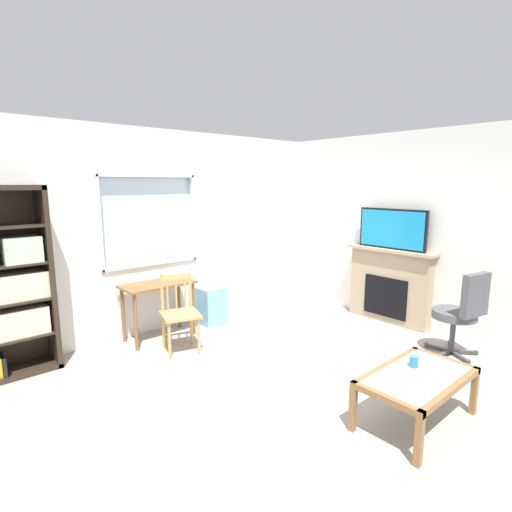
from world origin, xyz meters
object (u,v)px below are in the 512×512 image
(wooden_chair, at_px, (179,313))
(fireplace, at_px, (389,285))
(desk_under_window, at_px, (158,293))
(tv, at_px, (392,229))
(office_chair, at_px, (462,310))
(coffee_table, at_px, (417,381))
(bookshelf, at_px, (1,290))
(plastic_drawer_unit, at_px, (210,305))
(sippy_cup, at_px, (414,361))

(wooden_chair, relative_size, fireplace, 0.71)
(desk_under_window, xyz_separation_m, tv, (2.73, -1.60, 0.74))
(office_chair, relative_size, coffee_table, 0.97)
(bookshelf, distance_m, fireplace, 4.74)
(desk_under_window, bearing_deg, bookshelf, 176.25)
(office_chair, xyz_separation_m, coffee_table, (-1.58, -0.29, -0.19))
(bookshelf, distance_m, plastic_drawer_unit, 2.55)
(wooden_chair, bearing_deg, sippy_cup, -71.63)
(sippy_cup, bearing_deg, tv, 35.47)
(plastic_drawer_unit, bearing_deg, sippy_cup, -90.14)
(desk_under_window, height_order, office_chair, office_chair)
(wooden_chair, bearing_deg, desk_under_window, 89.31)
(wooden_chair, distance_m, fireplace, 2.96)
(sippy_cup, bearing_deg, desk_under_window, 105.24)
(wooden_chair, height_order, office_chair, office_chair)
(office_chair, distance_m, coffee_table, 1.62)
(desk_under_window, distance_m, sippy_cup, 3.08)
(desk_under_window, bearing_deg, plastic_drawer_unit, 3.50)
(desk_under_window, bearing_deg, coffee_table, -77.21)
(plastic_drawer_unit, distance_m, tv, 2.75)
(plastic_drawer_unit, bearing_deg, office_chair, -62.65)
(wooden_chair, bearing_deg, plastic_drawer_unit, 34.47)
(bookshelf, distance_m, wooden_chair, 1.82)
(fireplace, bearing_deg, bookshelf, 158.74)
(desk_under_window, bearing_deg, sippy_cup, -74.76)
(desk_under_window, distance_m, fireplace, 3.18)
(bookshelf, xyz_separation_m, wooden_chair, (1.64, -0.62, -0.45))
(fireplace, bearing_deg, tv, -180.00)
(desk_under_window, distance_m, plastic_drawer_unit, 0.89)
(wooden_chair, distance_m, tv, 3.07)
(fireplace, height_order, coffee_table, fireplace)
(tv, height_order, sippy_cup, tv)
(bookshelf, distance_m, desk_under_window, 1.68)
(fireplace, relative_size, coffee_table, 1.24)
(plastic_drawer_unit, height_order, fireplace, fireplace)
(wooden_chair, xyz_separation_m, plastic_drawer_unit, (0.82, 0.57, -0.20))
(bookshelf, height_order, tv, bookshelf)
(plastic_drawer_unit, xyz_separation_m, sippy_cup, (-0.01, -3.02, 0.21))
(plastic_drawer_unit, bearing_deg, desk_under_window, -176.50)
(coffee_table, bearing_deg, plastic_drawer_unit, 87.77)
(wooden_chair, distance_m, office_chair, 3.22)
(desk_under_window, height_order, sippy_cup, desk_under_window)
(fireplace, height_order, tv, tv)
(fireplace, bearing_deg, wooden_chair, 158.45)
(desk_under_window, relative_size, coffee_table, 0.87)
(coffee_table, distance_m, sippy_cup, 0.18)
(bookshelf, bearing_deg, sippy_cup, -51.39)
(bookshelf, relative_size, sippy_cup, 21.54)
(coffee_table, bearing_deg, fireplace, 35.45)
(fireplace, relative_size, office_chair, 1.28)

